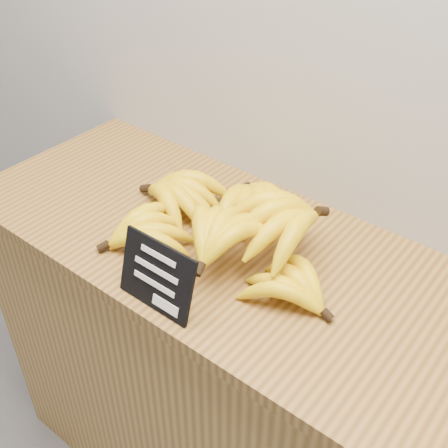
# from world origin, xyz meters

# --- Properties ---
(counter) EXTENTS (1.31, 0.50, 0.90)m
(counter) POSITION_xyz_m (0.15, 2.75, 0.45)
(counter) COLOR #A67A35
(counter) RESTS_ON ground
(counter_top) EXTENTS (1.31, 0.54, 0.03)m
(counter_top) POSITION_xyz_m (0.15, 2.75, 0.92)
(counter_top) COLOR olive
(counter_top) RESTS_ON counter
(chalkboard_sign) EXTENTS (0.17, 0.04, 0.13)m
(chalkboard_sign) POSITION_xyz_m (0.13, 2.53, 1.00)
(chalkboard_sign) COLOR black
(chalkboard_sign) RESTS_ON counter_top
(banana_pile) EXTENTS (0.56, 0.41, 0.13)m
(banana_pile) POSITION_xyz_m (0.13, 2.75, 0.98)
(banana_pile) COLOR yellow
(banana_pile) RESTS_ON counter_top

